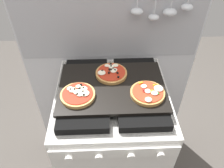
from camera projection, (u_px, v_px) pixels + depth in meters
The scene contains 6 objects.
kitchen_backsplash at pixel (111, 65), 1.46m from camera, with size 1.10×0.09×1.55m.
stove at pixel (112, 138), 1.44m from camera, with size 0.60×0.64×0.90m.
baking_tray at pixel (112, 87), 1.13m from camera, with size 0.54×0.38×0.02m, color black.
pizza_left at pixel (78, 94), 1.06m from camera, with size 0.17×0.17×0.03m.
pizza_right at pixel (148, 93), 1.07m from camera, with size 0.17×0.17×0.03m.
pizza_center at pixel (111, 73), 1.18m from camera, with size 0.17×0.17×0.03m.
Camera 1 is at (-0.03, -0.83, 1.68)m, focal length 35.40 mm.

